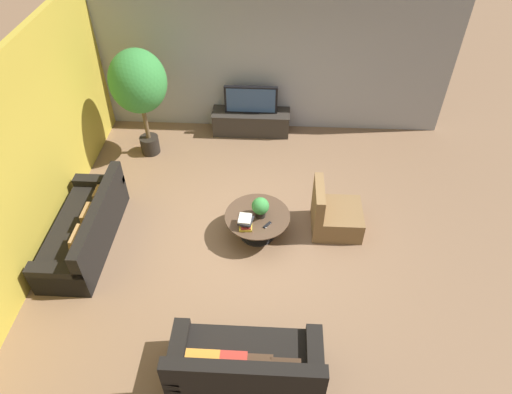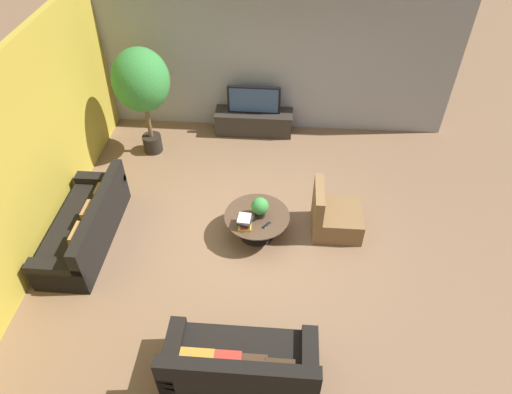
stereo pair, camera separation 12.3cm
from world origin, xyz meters
TOP-DOWN VIEW (x-y plane):
  - ground_plane at (0.00, 0.00)m, footprint 24.00×24.00m
  - back_wall_stone at (0.00, 3.26)m, footprint 7.40×0.12m
  - side_wall_left at (-3.26, 0.20)m, footprint 0.12×7.40m
  - media_console at (-0.20, 2.94)m, footprint 1.60×0.50m
  - television at (-0.20, 2.94)m, footprint 1.07×0.13m
  - coffee_table at (0.08, -0.00)m, footprint 1.04×1.04m
  - couch_by_wall at (-2.62, -0.32)m, footprint 0.84×2.13m
  - couch_near_entry at (0.06, -2.45)m, footprint 1.85×0.84m
  - armchair_wicker at (1.31, 0.22)m, footprint 0.80×0.76m
  - potted_palm_tall at (-2.17, 2.13)m, footprint 1.03×1.03m
  - potted_plant_tabletop at (0.12, -0.00)m, footprint 0.27×0.27m
  - book_stack at (-0.09, -0.23)m, footprint 0.25×0.28m
  - remote_black at (0.24, -0.20)m, footprint 0.13×0.15m

SIDE VIEW (x-z plane):
  - ground_plane at x=0.00m, z-range 0.00..0.00m
  - media_console at x=-0.20m, z-range 0.01..0.50m
  - armchair_wicker at x=1.31m, z-range -0.16..0.70m
  - couch_by_wall at x=-2.62m, z-range -0.13..0.71m
  - couch_near_entry at x=0.06m, z-range -0.13..0.71m
  - coffee_table at x=0.08m, z-range 0.09..0.51m
  - remote_black at x=0.24m, z-range 0.42..0.44m
  - book_stack at x=-0.09m, z-range 0.42..0.59m
  - potted_plant_tabletop at x=0.12m, z-range 0.44..0.79m
  - television at x=-0.20m, z-range 0.48..1.06m
  - back_wall_stone at x=0.00m, z-range 0.00..3.00m
  - side_wall_left at x=-3.26m, z-range 0.00..3.00m
  - potted_palm_tall at x=-2.17m, z-range 0.43..2.58m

